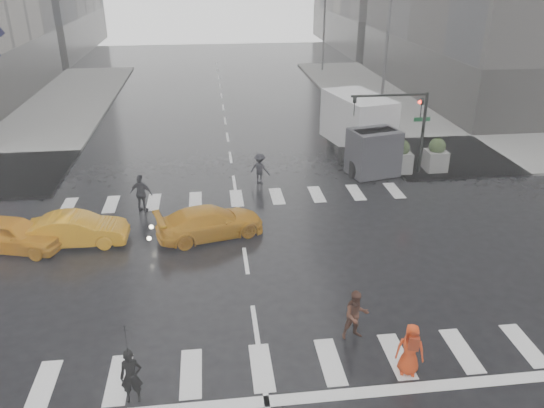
{
  "coord_description": "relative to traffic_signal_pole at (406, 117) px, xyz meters",
  "views": [
    {
      "loc": [
        -1.13,
        -17.76,
        10.56
      ],
      "look_at": [
        1.27,
        2.0,
        1.44
      ],
      "focal_mm": 35.0,
      "sensor_mm": 36.0,
      "label": 1
    }
  ],
  "objects": [
    {
      "name": "pedestrian_orange",
      "position": [
        -4.93,
        -14.68,
        -2.41
      ],
      "size": [
        0.9,
        0.73,
        1.59
      ],
      "rotation": [
        0.0,
        0.0,
        -0.33
      ],
      "color": "red",
      "rests_on": "ground"
    },
    {
      "name": "taxi_front",
      "position": [
        -18.13,
        -6.01,
        -2.53
      ],
      "size": [
        4.32,
        2.66,
        1.37
      ],
      "primitive_type": "imported",
      "rotation": [
        0.0,
        0.0,
        1.3
      ],
      "color": "orange",
      "rests_on": "ground"
    },
    {
      "name": "street_lamp_far",
      "position": [
        1.86,
        29.99,
        1.73
      ],
      "size": [
        2.15,
        0.22,
        9.0
      ],
      "color": "#59595B",
      "rests_on": "ground"
    },
    {
      "name": "planter_mid",
      "position": [
        -0.01,
        0.19,
        -2.23
      ],
      "size": [
        1.1,
        1.1,
        1.8
      ],
      "color": "slate",
      "rests_on": "ground"
    },
    {
      "name": "planter_east",
      "position": [
        1.99,
        0.19,
        -2.23
      ],
      "size": [
        1.1,
        1.1,
        1.8
      ],
      "color": "slate",
      "rests_on": "ground"
    },
    {
      "name": "sidewalk_ne",
      "position": [
        10.49,
        9.49,
        -3.14
      ],
      "size": [
        35.0,
        35.0,
        0.15
      ],
      "primitive_type": "cube",
      "color": "slate",
      "rests_on": "ground"
    },
    {
      "name": "pedestrian_brown",
      "position": [
        -6.02,
        -13.0,
        -2.4
      ],
      "size": [
        0.86,
        0.7,
        1.64
      ],
      "primitive_type": "imported",
      "rotation": [
        0.0,
        0.0,
        0.1
      ],
      "color": "#472519",
      "rests_on": "ground"
    },
    {
      "name": "ground",
      "position": [
        -9.01,
        -8.01,
        -3.22
      ],
      "size": [
        120.0,
        120.0,
        0.0
      ],
      "primitive_type": "plane",
      "color": "black",
      "rests_on": "ground"
    },
    {
      "name": "pedestrian_far_b",
      "position": [
        -7.67,
        -0.26,
        -2.4
      ],
      "size": [
        1.21,
        1.05,
        1.64
      ],
      "primitive_type": "imported",
      "rotation": [
        0.0,
        0.0,
        2.6
      ],
      "color": "black",
      "rests_on": "ground"
    },
    {
      "name": "pedestrian_black",
      "position": [
        -12.48,
        -14.81,
        -1.58
      ],
      "size": [
        0.98,
        1.0,
        2.43
      ],
      "rotation": [
        0.0,
        0.0,
        0.03
      ],
      "color": "black",
      "rests_on": "ground"
    },
    {
      "name": "planter_west",
      "position": [
        -2.01,
        0.19,
        -2.23
      ],
      "size": [
        1.1,
        1.1,
        1.8
      ],
      "color": "slate",
      "rests_on": "ground"
    },
    {
      "name": "traffic_signal_pole",
      "position": [
        0.0,
        0.0,
        0.0
      ],
      "size": [
        4.45,
        0.42,
        4.5
      ],
      "color": "black",
      "rests_on": "ground"
    },
    {
      "name": "taxi_mid",
      "position": [
        -15.7,
        -5.84,
        -2.56
      ],
      "size": [
        4.01,
        1.46,
        1.31
      ],
      "primitive_type": "imported",
      "rotation": [
        0.0,
        0.0,
        1.55
      ],
      "color": "orange",
      "rests_on": "ground"
    },
    {
      "name": "taxi_rear",
      "position": [
        -10.32,
        -5.8,
        -2.57
      ],
      "size": [
        4.3,
        2.79,
        1.3
      ],
      "primitive_type": "imported",
      "rotation": [
        0.0,
        0.0,
        1.83
      ],
      "color": "orange",
      "rests_on": "ground"
    },
    {
      "name": "road_markings",
      "position": [
        -9.01,
        -8.01,
        -3.21
      ],
      "size": [
        18.0,
        48.0,
        0.01
      ],
      "primitive_type": null,
      "color": "silver",
      "rests_on": "ground"
    },
    {
      "name": "street_lamp_near",
      "position": [
        1.86,
        9.99,
        1.73
      ],
      "size": [
        2.15,
        0.22,
        9.0
      ],
      "color": "#59595B",
      "rests_on": "ground"
    },
    {
      "name": "box_truck",
      "position": [
        -1.55,
        2.6,
        -1.3
      ],
      "size": [
        2.54,
        6.77,
        3.6
      ],
      "rotation": [
        0.0,
        0.0,
        0.23
      ],
      "color": "silver",
      "rests_on": "ground"
    },
    {
      "name": "pedestrian_far_a",
      "position": [
        -13.39,
        -3.01,
        -2.31
      ],
      "size": [
        1.22,
        0.97,
        1.82
      ],
      "primitive_type": "imported",
      "rotation": [
        0.0,
        0.0,
        2.8
      ],
      "color": "black",
      "rests_on": "ground"
    }
  ]
}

